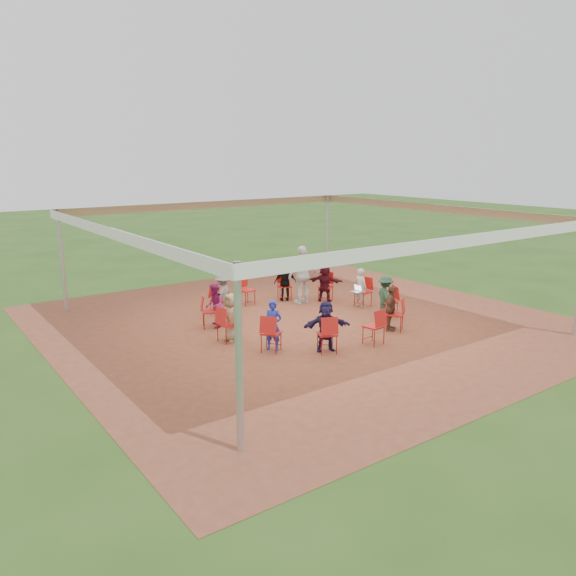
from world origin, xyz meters
TOP-DOWN VIEW (x-y plane):
  - ground at (0.00, 0.00)m, footprint 80.00×80.00m
  - dirt_patch at (0.00, 0.00)m, footprint 13.00×13.00m
  - tent at (0.00, 0.00)m, footprint 10.33×10.33m
  - chair_0 at (2.51, 0.26)m, footprint 0.48×0.46m
  - chair_1 at (2.05, 1.48)m, footprint 0.60×0.60m
  - chair_2 at (1.03, 2.31)m, footprint 0.56×0.57m
  - chair_3 at (-0.26, 2.51)m, footprint 0.46×0.48m
  - chair_4 at (-1.48, 2.05)m, footprint 0.60×0.60m
  - chair_5 at (-2.31, 1.03)m, footprint 0.57×0.56m
  - chair_6 at (-2.51, -0.26)m, footprint 0.48×0.46m
  - chair_7 at (-2.05, -1.48)m, footprint 0.60×0.60m
  - chair_8 at (-1.03, -2.31)m, footprint 0.56×0.57m
  - chair_9 at (0.26, -2.51)m, footprint 0.46×0.48m
  - chair_10 at (1.48, -2.05)m, footprint 0.60×0.60m
  - chair_11 at (2.31, -1.03)m, footprint 0.57×0.56m
  - person_seated_0 at (2.40, 0.25)m, footprint 0.33×0.47m
  - person_seated_1 at (1.95, 1.41)m, footprint 0.99×1.15m
  - person_seated_2 at (0.98, 2.20)m, footprint 0.79×0.62m
  - person_seated_3 at (-1.41, 1.95)m, footprint 0.85×0.77m
  - person_seated_4 at (-2.20, 0.98)m, footprint 0.55×0.67m
  - person_seated_5 at (-2.40, -0.25)m, footprint 0.39×0.62m
  - person_seated_6 at (-1.95, -1.41)m, footprint 0.49×0.52m
  - person_seated_7 at (-0.98, -2.20)m, footprint 1.19×0.83m
  - person_seated_8 at (1.41, -1.95)m, footprint 0.78×0.70m
  - person_seated_9 at (2.20, -0.98)m, footprint 0.67×0.87m
  - standing_person at (1.23, 1.61)m, footprint 1.07×0.55m
  - cable_coil at (0.70, -0.02)m, footprint 0.34×0.34m
  - laptop at (2.23, 0.23)m, footprint 0.27×0.33m

SIDE VIEW (x-z plane):
  - ground at x=0.00m, z-range 0.00..0.00m
  - dirt_patch at x=0.00m, z-range 0.01..0.01m
  - cable_coil at x=0.70m, z-range 0.01..0.03m
  - chair_0 at x=2.51m, z-range 0.00..0.90m
  - chair_1 at x=2.05m, z-range 0.00..0.90m
  - chair_2 at x=1.03m, z-range 0.00..0.90m
  - chair_3 at x=-0.26m, z-range 0.00..0.90m
  - chair_4 at x=-1.48m, z-range 0.00..0.90m
  - chair_5 at x=-2.31m, z-range 0.00..0.90m
  - chair_6 at x=-2.51m, z-range 0.00..0.90m
  - chair_7 at x=-2.05m, z-range 0.00..0.90m
  - chair_8 at x=-1.03m, z-range 0.00..0.90m
  - chair_9 at x=0.26m, z-range 0.00..0.90m
  - chair_10 at x=1.48m, z-range 0.00..0.90m
  - chair_11 at x=2.31m, z-range 0.00..0.90m
  - laptop at x=2.23m, z-range 0.47..0.68m
  - person_seated_0 at x=2.40m, z-range 0.01..1.21m
  - person_seated_1 at x=1.95m, z-range 0.01..1.21m
  - person_seated_2 at x=0.98m, z-range 0.01..1.21m
  - person_seated_3 at x=-1.41m, z-range 0.01..1.21m
  - person_seated_4 at x=-2.20m, z-range 0.01..1.21m
  - person_seated_5 at x=-2.40m, z-range 0.01..1.21m
  - person_seated_6 at x=-1.95m, z-range 0.01..1.21m
  - person_seated_7 at x=-0.98m, z-range 0.01..1.21m
  - person_seated_8 at x=1.41m, z-range 0.01..1.21m
  - person_seated_9 at x=2.20m, z-range 0.01..1.21m
  - standing_person at x=1.23m, z-range 0.01..1.83m
  - tent at x=0.00m, z-range 0.87..3.87m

